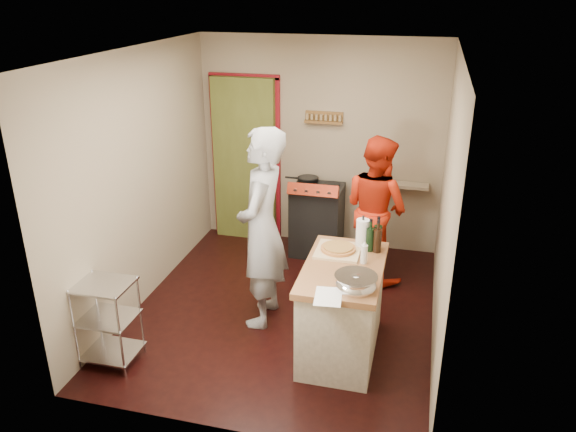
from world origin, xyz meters
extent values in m
plane|color=black|center=(0.00, 0.00, 0.00)|extent=(3.50, 3.50, 0.00)
cube|color=gray|center=(0.00, 1.75, 1.30)|extent=(3.00, 0.04, 2.60)
cube|color=#565B23|center=(-0.95, 1.80, 1.05)|extent=(0.80, 0.40, 2.10)
cube|color=maroon|center=(-1.37, 1.73, 1.05)|extent=(0.06, 0.06, 2.10)
cube|color=maroon|center=(-0.53, 1.73, 1.05)|extent=(0.06, 0.06, 2.10)
cube|color=maroon|center=(-0.95, 1.73, 2.10)|extent=(0.90, 0.06, 0.06)
cube|color=brown|center=(0.05, 1.70, 1.60)|extent=(0.46, 0.09, 0.03)
cube|color=brown|center=(0.05, 1.74, 1.66)|extent=(0.46, 0.02, 0.12)
cube|color=olive|center=(0.05, 1.70, 1.66)|extent=(0.42, 0.04, 0.07)
cube|color=gray|center=(0.95, 1.65, 0.90)|extent=(0.80, 0.18, 0.04)
cube|color=black|center=(0.75, 1.65, 1.02)|extent=(0.10, 0.14, 0.22)
cube|color=gray|center=(-1.50, 0.00, 1.30)|extent=(0.04, 3.50, 2.60)
cube|color=gray|center=(1.50, 0.00, 1.30)|extent=(0.04, 3.50, 2.60)
cube|color=white|center=(0.00, 0.00, 2.61)|extent=(3.00, 3.50, 0.02)
cube|color=black|center=(0.05, 1.43, 0.40)|extent=(0.60, 0.55, 0.80)
cube|color=black|center=(0.05, 1.43, 0.83)|extent=(0.60, 0.55, 0.06)
cube|color=maroon|center=(0.05, 1.15, 0.92)|extent=(0.60, 0.15, 0.17)
cylinder|color=black|center=(-0.10, 1.56, 0.91)|extent=(0.26, 0.26, 0.05)
cylinder|color=silver|center=(-1.50, -1.38, 0.40)|extent=(0.02, 0.02, 0.80)
cylinder|color=silver|center=(-1.06, -1.38, 0.40)|extent=(0.02, 0.02, 0.80)
cylinder|color=silver|center=(-1.50, -1.02, 0.40)|extent=(0.02, 0.02, 0.80)
cylinder|color=silver|center=(-1.06, -1.02, 0.40)|extent=(0.02, 0.02, 0.80)
cube|color=silver|center=(-1.28, -1.20, 0.10)|extent=(0.48, 0.40, 0.02)
cube|color=silver|center=(-1.28, -1.20, 0.45)|extent=(0.48, 0.40, 0.02)
cube|color=silver|center=(-1.28, -1.20, 0.78)|extent=(0.48, 0.40, 0.02)
cube|color=beige|center=(0.68, -0.54, 0.41)|extent=(0.63, 1.10, 0.82)
cube|color=#985F39|center=(0.68, -0.54, 0.84)|extent=(0.68, 1.16, 0.06)
cube|color=#D7BB83|center=(0.58, -0.28, 0.89)|extent=(0.40, 0.40, 0.02)
cylinder|color=#B87A39|center=(0.58, -0.28, 0.91)|extent=(0.32, 0.32, 0.02)
ellipsoid|color=silver|center=(0.83, -0.88, 0.93)|extent=(0.35, 0.35, 0.11)
cylinder|color=white|center=(0.78, -0.13, 1.01)|extent=(0.12, 0.12, 0.28)
cylinder|color=silver|center=(0.84, -0.43, 0.96)|extent=(0.06, 0.06, 0.17)
cube|color=white|center=(0.64, -1.08, 0.87)|extent=(0.24, 0.32, 0.00)
cylinder|color=black|center=(0.92, -0.10, 1.03)|extent=(0.08, 0.08, 0.31)
cylinder|color=black|center=(0.93, -0.19, 1.03)|extent=(0.08, 0.08, 0.31)
cylinder|color=black|center=(0.86, -0.17, 1.03)|extent=(0.08, 0.08, 0.31)
imported|color=silver|center=(-0.16, -0.20, 0.99)|extent=(0.49, 0.73, 1.97)
imported|color=red|center=(0.80, 1.00, 0.83)|extent=(1.02, 0.99, 1.65)
camera|label=1|loc=(1.27, -4.85, 3.15)|focal=35.00mm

